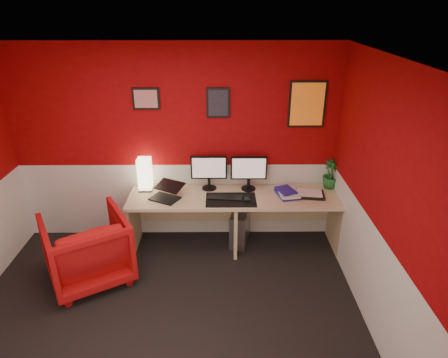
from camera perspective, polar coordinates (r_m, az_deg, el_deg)
ground at (r=4.14m, az=-8.76°, el=-20.64°), size 4.00×3.50×0.01m
ceiling at (r=2.96m, az=-11.96°, el=15.91°), size 4.00×3.50×0.01m
wall_back at (r=4.95m, az=-7.04°, el=4.72°), size 4.00×0.01×2.50m
wall_right at (r=3.62m, az=22.99°, el=-5.02°), size 0.01×3.50×2.50m
wainscot_back at (r=5.25m, az=-6.62°, el=-3.01°), size 4.00×0.01×1.00m
wainscot_right at (r=4.02m, az=21.13°, el=-14.37°), size 0.01×3.50×1.00m
desk at (r=4.99m, az=1.58°, el=-6.19°), size 2.60×0.65×0.73m
shoji_lamp at (r=4.98m, az=-11.35°, el=0.56°), size 0.16×0.16×0.40m
laptop at (r=4.74m, az=-8.62°, el=-1.71°), size 0.40×0.36×0.22m
monitor_left at (r=4.88m, az=-2.20°, el=1.67°), size 0.45×0.06×0.58m
monitor_right at (r=4.87m, az=3.62°, el=1.60°), size 0.45×0.06×0.58m
desk_mat at (r=4.72m, az=1.01°, el=-3.01°), size 0.60×0.38×0.01m
keyboard at (r=4.75m, az=0.12°, el=-2.66°), size 0.43×0.19×0.02m
mouse at (r=4.69m, az=3.32°, el=-2.96°), size 0.06×0.10×0.03m
book_bottom at (r=4.84m, az=7.81°, el=-2.35°), size 0.30×0.36×0.03m
book_middle at (r=4.83m, az=7.93°, el=-2.04°), size 0.27×0.34×0.02m
book_top at (r=4.82m, az=7.96°, el=-1.83°), size 0.27×0.31×0.02m
zen_tray at (r=4.93m, az=12.23°, el=-2.19°), size 0.38×0.30×0.03m
potted_plant at (r=5.13m, az=15.19°, el=0.67°), size 0.24×0.24×0.37m
pc_tower at (r=5.16m, az=2.31°, el=-6.90°), size 0.29×0.48×0.45m
armchair at (r=4.70m, az=-19.16°, el=-9.46°), size 1.16×1.17×0.79m
art_left at (r=4.81m, az=-11.21°, el=11.32°), size 0.32×0.02×0.26m
art_center at (r=4.74m, az=-0.84°, el=10.97°), size 0.28×0.02×0.36m
art_right at (r=4.86m, az=11.93°, el=10.53°), size 0.44×0.02×0.56m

